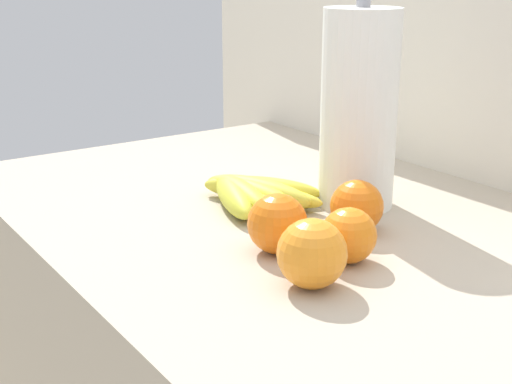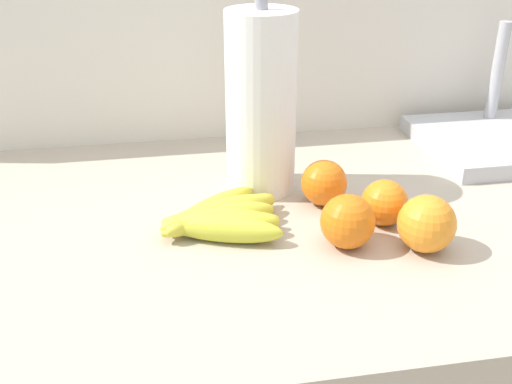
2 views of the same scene
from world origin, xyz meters
name	(u,v)px [view 2 (image 2 of 2)]	position (x,y,z in m)	size (l,w,h in m)	color
wall_back	(342,215)	(0.00, 0.38, 0.65)	(2.00, 0.06, 1.30)	silver
banana_bunch	(219,218)	(-0.33, -0.03, 0.89)	(0.19, 0.18, 0.04)	gold
orange_right	(324,183)	(-0.15, 0.03, 0.91)	(0.07, 0.07, 0.07)	orange
orange_far_right	(348,222)	(-0.16, -0.10, 0.91)	(0.08, 0.08, 0.08)	orange
orange_front	(385,203)	(-0.08, -0.05, 0.91)	(0.07, 0.07, 0.07)	orange
orange_center	(427,224)	(-0.05, -0.13, 0.91)	(0.08, 0.08, 0.08)	orange
paper_towel_roll	(261,104)	(-0.24, 0.11, 1.02)	(0.11, 0.11, 0.32)	white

